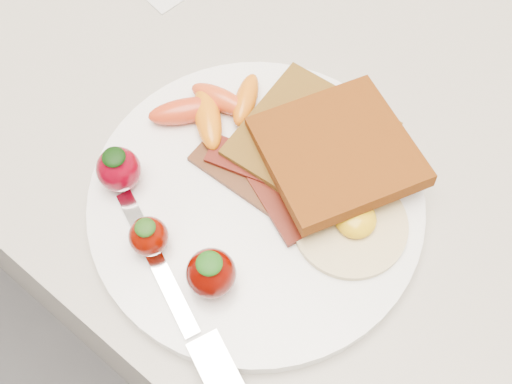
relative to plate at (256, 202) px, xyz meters
The scene contains 9 objects.
counter 0.48m from the plate, 91.20° to the left, with size 2.00×0.60×0.90m, color gray.
plate is the anchor object (origin of this frame).
toast_lower 0.07m from the plate, 85.90° to the left, with size 0.11×0.11×0.01m, color #3E280D.
toast_upper 0.08m from the plate, 64.88° to the left, with size 0.11×0.11×0.01m, color #421507.
fried_egg 0.08m from the plate, 20.94° to the left, with size 0.11×0.11×0.02m.
bacon_strips 0.02m from the plate, 109.62° to the left, with size 0.12×0.07×0.01m.
baby_carrots 0.09m from the plate, 154.36° to the left, with size 0.08×0.10×0.02m.
strawberries 0.08m from the plate, 115.48° to the right, with size 0.15×0.06×0.05m.
fork 0.11m from the plate, 80.85° to the right, with size 0.18×0.09×0.00m.
Camera 1 is at (0.14, 1.38, 1.38)m, focal length 45.00 mm.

